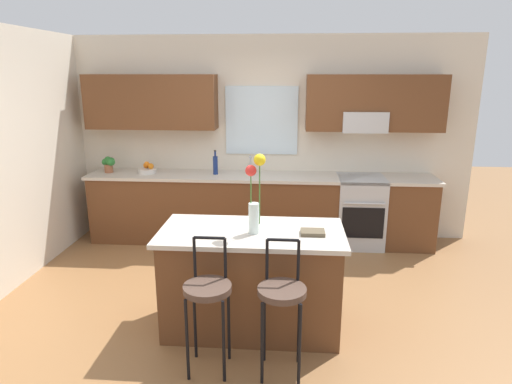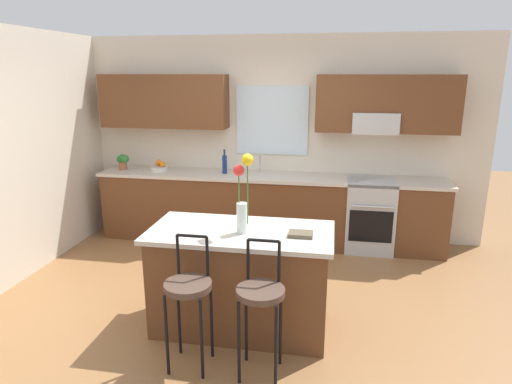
# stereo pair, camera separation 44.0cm
# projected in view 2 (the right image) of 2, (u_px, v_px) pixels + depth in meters

# --- Properties ---
(ground_plane) EXTENTS (14.00, 14.00, 0.00)m
(ground_plane) POSITION_uv_depth(u_px,v_px,m) (243.00, 302.00, 4.42)
(ground_plane) COLOR olive
(wall_left) EXTENTS (0.12, 4.60, 2.70)m
(wall_left) POSITION_uv_depth(u_px,v_px,m) (16.00, 156.00, 4.78)
(wall_left) COLOR beige
(wall_left) RESTS_ON ground
(back_wall_assembly) EXTENTS (5.60, 0.50, 2.70)m
(back_wall_assembly) POSITION_uv_depth(u_px,v_px,m) (274.00, 128.00, 5.90)
(back_wall_assembly) COLOR beige
(back_wall_assembly) RESTS_ON ground
(counter_run) EXTENTS (4.56, 0.64, 0.92)m
(counter_run) POSITION_uv_depth(u_px,v_px,m) (268.00, 208.00, 5.91)
(counter_run) COLOR brown
(counter_run) RESTS_ON ground
(sink_faucet) EXTENTS (0.02, 0.13, 0.23)m
(sink_faucet) POSITION_uv_depth(u_px,v_px,m) (260.00, 162.00, 5.92)
(sink_faucet) COLOR #B7BABC
(sink_faucet) RESTS_ON counter_run
(oven_range) EXTENTS (0.60, 0.64, 0.92)m
(oven_range) POSITION_uv_depth(u_px,v_px,m) (369.00, 215.00, 5.67)
(oven_range) COLOR #B7BABC
(oven_range) RESTS_ON ground
(kitchen_island) EXTENTS (1.58, 0.79, 0.92)m
(kitchen_island) POSITION_uv_depth(u_px,v_px,m) (241.00, 279.00, 3.89)
(kitchen_island) COLOR brown
(kitchen_island) RESTS_ON ground
(bar_stool_near) EXTENTS (0.36, 0.36, 1.04)m
(bar_stool_near) POSITION_uv_depth(u_px,v_px,m) (188.00, 291.00, 3.32)
(bar_stool_near) COLOR black
(bar_stool_near) RESTS_ON ground
(bar_stool_middle) EXTENTS (0.36, 0.36, 1.04)m
(bar_stool_middle) POSITION_uv_depth(u_px,v_px,m) (261.00, 297.00, 3.22)
(bar_stool_middle) COLOR black
(bar_stool_middle) RESTS_ON ground
(flower_vase) EXTENTS (0.17, 0.11, 0.67)m
(flower_vase) POSITION_uv_depth(u_px,v_px,m) (243.00, 195.00, 3.63)
(flower_vase) COLOR silver
(flower_vase) RESTS_ON kitchen_island
(cookbook) EXTENTS (0.20, 0.15, 0.03)m
(cookbook) POSITION_uv_depth(u_px,v_px,m) (301.00, 234.00, 3.64)
(cookbook) COLOR brown
(cookbook) RESTS_ON kitchen_island
(fruit_bowl_oranges) EXTENTS (0.24, 0.24, 0.16)m
(fruit_bowl_oranges) POSITION_uv_depth(u_px,v_px,m) (159.00, 167.00, 6.04)
(fruit_bowl_oranges) COLOR silver
(fruit_bowl_oranges) RESTS_ON counter_run
(bottle_olive_oil) EXTENTS (0.06, 0.06, 0.32)m
(bottle_olive_oil) POSITION_uv_depth(u_px,v_px,m) (225.00, 164.00, 5.86)
(bottle_olive_oil) COLOR navy
(bottle_olive_oil) RESTS_ON counter_run
(potted_plant_small) EXTENTS (0.19, 0.13, 0.22)m
(potted_plant_small) POSITION_uv_depth(u_px,v_px,m) (123.00, 161.00, 6.10)
(potted_plant_small) COLOR #9E5B3D
(potted_plant_small) RESTS_ON counter_run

